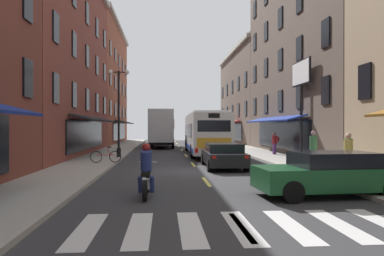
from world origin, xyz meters
name	(u,v)px	position (x,y,z in m)	size (l,w,h in m)	color
ground_plane	(198,172)	(0.00, 0.00, -0.05)	(34.80, 80.00, 0.10)	#333335
lane_centre_dashes	(199,172)	(0.00, -0.25, 0.00)	(0.14, 73.90, 0.01)	#DBCC4C
crosswalk_near	(241,227)	(0.00, -10.00, 0.00)	(7.10, 2.80, 0.01)	silver
sidewalk_left	(75,171)	(-5.90, 0.00, 0.07)	(3.00, 80.00, 0.14)	#A39E93
sidewalk_right	(315,168)	(5.90, 0.00, 0.07)	(3.00, 80.00, 0.14)	#A39E93
billboard_sign	(301,84)	(7.05, 4.83, 4.89)	(0.40, 2.91, 6.24)	black
transit_bus	(204,133)	(1.53, 10.79, 1.69)	(2.80, 12.54, 3.21)	silver
box_truck	(162,128)	(-1.83, 19.82, 2.00)	(2.63, 8.01, 3.83)	#B21E19
sedan_near	(162,138)	(-1.91, 28.13, 0.72)	(2.04, 4.66, 1.41)	silver
sedan_mid	(223,155)	(1.45, 1.24, 0.67)	(2.07, 4.81, 1.30)	black
sedan_far	(329,173)	(3.50, -6.75, 0.71)	(4.60, 2.21, 1.38)	#144723
motorcycle_rider	(146,174)	(-2.22, -6.43, 0.71)	(0.62, 2.07, 1.66)	black
bicycle_near	(106,156)	(-4.94, 3.15, 0.50)	(1.71, 0.48, 0.91)	black
pedestrian_near	(275,143)	(6.48, 8.53, 0.99)	(0.52, 0.45, 1.62)	#66387F
pedestrian_mid	(313,149)	(5.67, -0.34, 1.09)	(0.36, 0.36, 1.83)	black
pedestrian_far	(349,152)	(6.44, -2.33, 1.05)	(0.36, 0.36, 1.76)	black
pedestrian_rear	(348,154)	(5.92, -3.29, 1.04)	(0.36, 0.36, 1.74)	#33663F
street_lamp_twin	(119,109)	(-4.67, 6.93, 3.36)	(1.42, 0.32, 5.84)	black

